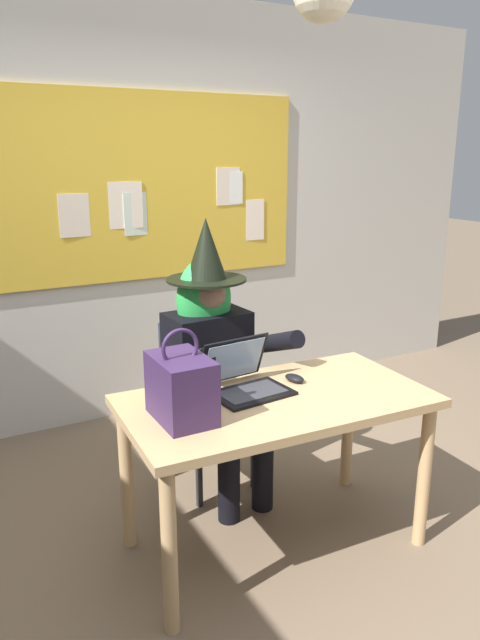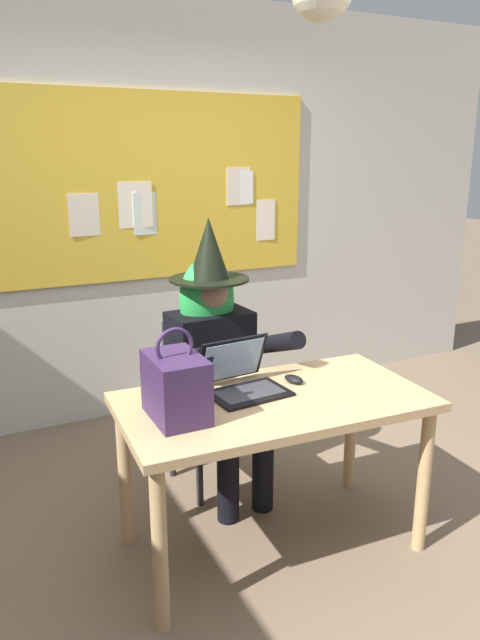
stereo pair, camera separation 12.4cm
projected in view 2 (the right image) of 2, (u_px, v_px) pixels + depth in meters
ground_plane at (274, 560)px, 2.67m from camera, size 24.00×24.00×0.00m
wall_back_bulletin at (139, 213)px, 3.92m from camera, size 5.86×1.96×2.74m
desk_main at (274, 418)px, 2.61m from camera, size 1.37×0.77×0.74m
chair_at_desk at (205, 392)px, 3.25m from camera, size 0.45×0.45×0.90m
person_costumed at (215, 348)px, 3.07m from camera, size 0.62×0.68×1.46m
laptop at (242, 380)px, 2.65m from camera, size 0.36×0.34×0.23m
computer_mouse at (294, 379)px, 2.75m from camera, size 0.08×0.12×0.03m
handbag at (176, 386)px, 2.36m from camera, size 0.20×0.30×0.38m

